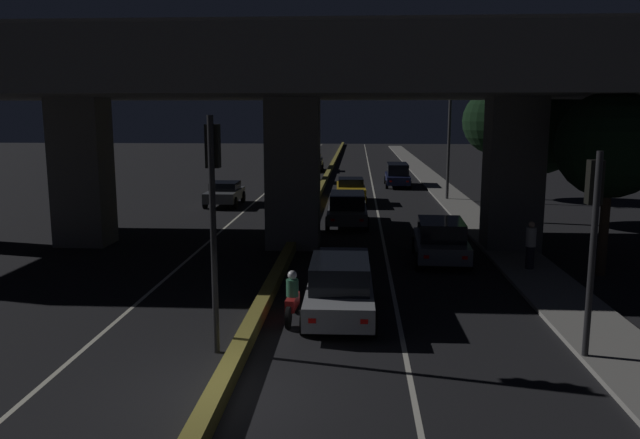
{
  "coord_description": "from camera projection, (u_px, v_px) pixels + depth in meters",
  "views": [
    {
      "loc": [
        2.59,
        -11.16,
        5.41
      ],
      "look_at": [
        1.0,
        15.02,
        0.91
      ],
      "focal_mm": 35.0,
      "sensor_mm": 36.0,
      "label": 1
    }
  ],
  "objects": [
    {
      "name": "ground_plane",
      "position": [
        221.0,
        396.0,
        12.05
      ],
      "size": [
        200.0,
        200.0,
        0.0
      ],
      "primitive_type": "plane",
      "color": "black"
    },
    {
      "name": "lane_line_left_inner",
      "position": [
        273.0,
        186.0,
        46.71
      ],
      "size": [
        0.12,
        126.0,
        0.0
      ],
      "primitive_type": "cube",
      "color": "beige",
      "rests_on": "ground_plane"
    },
    {
      "name": "lane_line_right_inner",
      "position": [
        373.0,
        187.0,
        46.26
      ],
      "size": [
        0.12,
        126.0,
        0.0
      ],
      "primitive_type": "cube",
      "color": "beige",
      "rests_on": "ground_plane"
    },
    {
      "name": "median_divider",
      "position": [
        323.0,
        184.0,
        46.45
      ],
      "size": [
        0.37,
        126.0,
        0.38
      ],
      "primitive_type": "cube",
      "color": "olive",
      "rests_on": "ground_plane"
    },
    {
      "name": "sidewalk_right",
      "position": [
        453.0,
        199.0,
        39.08
      ],
      "size": [
        2.05,
        126.0,
        0.13
      ],
      "primitive_type": "cube",
      "color": "gray",
      "rests_on": "ground_plane"
    },
    {
      "name": "elevated_overpass",
      "position": [
        283.0,
        78.0,
        24.39
      ],
      "size": [
        36.56,
        11.33,
        9.05
      ],
      "color": "#5B5956",
      "rests_on": "ground_plane"
    },
    {
      "name": "traffic_light_left_of_median",
      "position": [
        213.0,
        194.0,
        13.74
      ],
      "size": [
        0.3,
        0.49,
        5.36
      ],
      "color": "black",
      "rests_on": "ground_plane"
    },
    {
      "name": "traffic_light_right_of_median",
      "position": [
        593.0,
        219.0,
        13.34
      ],
      "size": [
        0.3,
        0.49,
        4.62
      ],
      "color": "black",
      "rests_on": "ground_plane"
    },
    {
      "name": "street_lamp",
      "position": [
        445.0,
        127.0,
        38.11
      ],
      "size": [
        1.97,
        0.32,
        7.73
      ],
      "color": "#2D2D30",
      "rests_on": "ground_plane"
    },
    {
      "name": "car_silver_lead",
      "position": [
        340.0,
        286.0,
        16.65
      ],
      "size": [
        1.93,
        4.55,
        1.6
      ],
      "rotation": [
        0.0,
        0.0,
        1.58
      ],
      "color": "gray",
      "rests_on": "ground_plane"
    },
    {
      "name": "car_grey_second",
      "position": [
        441.0,
        240.0,
        22.88
      ],
      "size": [
        2.14,
        4.21,
        1.53
      ],
      "rotation": [
        0.0,
        0.0,
        1.52
      ],
      "color": "#515459",
      "rests_on": "ground_plane"
    },
    {
      "name": "car_grey_third",
      "position": [
        347.0,
        208.0,
        30.4
      ],
      "size": [
        2.08,
        4.85,
        1.56
      ],
      "rotation": [
        0.0,
        0.0,
        1.59
      ],
      "color": "#515459",
      "rests_on": "ground_plane"
    },
    {
      "name": "car_taxi_yellow_fourth",
      "position": [
        351.0,
        190.0,
        37.68
      ],
      "size": [
        1.96,
        4.85,
        1.53
      ],
      "rotation": [
        0.0,
        0.0,
        1.6
      ],
      "color": "gold",
      "rests_on": "ground_plane"
    },
    {
      "name": "car_dark_blue_fifth",
      "position": [
        397.0,
        174.0,
        46.34
      ],
      "size": [
        1.88,
        4.8,
        1.7
      ],
      "rotation": [
        0.0,
        0.0,
        1.56
      ],
      "color": "#141938",
      "rests_on": "ground_plane"
    },
    {
      "name": "car_grey_lead_oncoming",
      "position": [
        225.0,
        193.0,
        36.8
      ],
      "size": [
        1.95,
        4.07,
        1.37
      ],
      "rotation": [
        0.0,
        0.0,
        -1.56
      ],
      "color": "#515459",
      "rests_on": "ground_plane"
    },
    {
      "name": "car_dark_red_second_oncoming",
      "position": [
        298.0,
        170.0,
        49.14
      ],
      "size": [
        2.14,
        4.14,
        1.83
      ],
      "rotation": [
        0.0,
        0.0,
        -1.55
      ],
      "color": "#591414",
      "rests_on": "ground_plane"
    },
    {
      "name": "car_black_third_oncoming",
      "position": [
        312.0,
        162.0,
        58.74
      ],
      "size": [
        2.14,
        4.67,
        1.55
      ],
      "rotation": [
        0.0,
        0.0,
        -1.55
      ],
      "color": "black",
      "rests_on": "ground_plane"
    },
    {
      "name": "motorcycle_red_filtering_near",
      "position": [
        292.0,
        299.0,
        16.33
      ],
      "size": [
        0.34,
        1.83,
        1.35
      ],
      "rotation": [
        0.0,
        0.0,
        1.5
      ],
      "color": "black",
      "rests_on": "ground_plane"
    },
    {
      "name": "pedestrian_on_sidewalk",
      "position": [
        531.0,
        245.0,
        21.27
      ],
      "size": [
        0.34,
        0.34,
        1.64
      ],
      "color": "black",
      "rests_on": "sidewalk_right"
    },
    {
      "name": "roadside_tree_kerbside_near",
      "position": [
        610.0,
        145.0,
        20.33
      ],
      "size": [
        3.5,
        3.5,
        6.13
      ],
      "color": "#38281C",
      "rests_on": "ground_plane"
    },
    {
      "name": "roadside_tree_kerbside_mid",
      "position": [
        540.0,
        127.0,
        30.28
      ],
      "size": [
        4.6,
        4.6,
        7.04
      ],
      "color": "#2D2116",
      "rests_on": "ground_plane"
    },
    {
      "name": "roadside_tree_kerbside_far",
      "position": [
        495.0,
        121.0,
        39.29
      ],
      "size": [
        4.15,
        4.15,
        6.97
      ],
      "color": "#2D2116",
      "rests_on": "ground_plane"
    }
  ]
}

